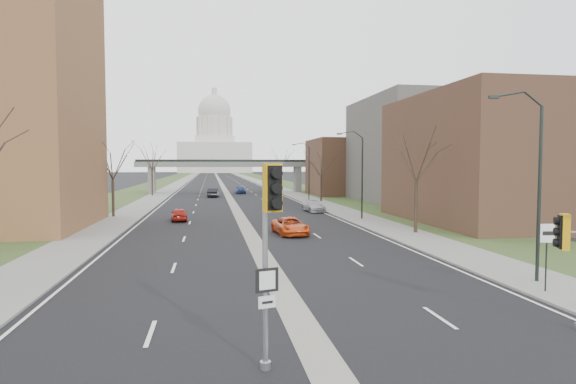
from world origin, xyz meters
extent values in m
plane|color=black|center=(0.00, 0.00, 0.00)|extent=(700.00, 700.00, 0.00)
cube|color=black|center=(0.00, 150.00, 0.01)|extent=(20.00, 600.00, 0.01)
cube|color=gray|center=(0.00, 150.00, 0.00)|extent=(1.20, 600.00, 0.02)
cube|color=gray|center=(12.00, 150.00, 0.06)|extent=(4.00, 600.00, 0.12)
cube|color=gray|center=(-12.00, 150.00, 0.06)|extent=(4.00, 600.00, 0.12)
cube|color=#2C3F1D|center=(18.00, 150.00, 0.05)|extent=(8.00, 600.00, 0.10)
cube|color=#2C3F1D|center=(-18.00, 150.00, 0.05)|extent=(8.00, 600.00, 0.10)
cube|color=brown|center=(24.00, 28.00, 6.00)|extent=(16.00, 20.00, 12.00)
cube|color=#5E5B56|center=(28.00, 52.00, 7.50)|extent=(18.00, 22.00, 15.00)
cube|color=brown|center=(22.00, 70.00, 5.00)|extent=(14.00, 14.00, 10.00)
cube|color=slate|center=(-14.00, 80.00, 2.50)|extent=(1.20, 2.50, 5.00)
cube|color=slate|center=(14.00, 80.00, 2.50)|extent=(1.20, 2.50, 5.00)
cube|color=slate|center=(0.00, 80.00, 5.50)|extent=(34.00, 3.00, 1.00)
cube|color=black|center=(0.00, 80.00, 6.20)|extent=(34.00, 0.15, 0.50)
cube|color=beige|center=(0.00, 320.00, 10.00)|extent=(48.00, 42.00, 20.00)
cube|color=beige|center=(0.00, 320.00, 22.00)|extent=(26.00, 26.00, 5.00)
cylinder|color=beige|center=(0.00, 320.00, 31.00)|extent=(22.00, 22.00, 14.00)
sphere|color=beige|center=(0.00, 320.00, 42.00)|extent=(22.00, 22.00, 22.00)
cylinder|color=beige|center=(0.00, 320.00, 53.50)|extent=(3.60, 3.60, 4.50)
cylinder|color=black|center=(11.80, 6.00, 4.12)|extent=(0.16, 0.16, 8.00)
cube|color=black|center=(9.50, 6.00, 8.47)|extent=(0.45, 0.18, 0.14)
cylinder|color=black|center=(11.80, 32.00, 4.12)|extent=(0.16, 0.16, 8.00)
cube|color=black|center=(9.50, 32.00, 8.47)|extent=(0.45, 0.18, 0.14)
cylinder|color=black|center=(11.80, 58.00, 4.12)|extent=(0.16, 0.16, 8.00)
cube|color=black|center=(9.50, 58.00, 8.47)|extent=(0.45, 0.18, 0.14)
cylinder|color=#382B21|center=(-13.00, 38.00, 2.00)|extent=(0.28, 0.28, 3.75)
cylinder|color=#382B21|center=(-13.00, 72.00, 2.25)|extent=(0.28, 0.28, 4.25)
cylinder|color=#382B21|center=(13.00, 22.00, 2.12)|extent=(0.28, 0.28, 4.00)
cylinder|color=#382B21|center=(13.00, 55.00, 1.87)|extent=(0.28, 0.28, 3.50)
cylinder|color=#382B21|center=(13.00, 95.00, 2.25)|extent=(0.28, 0.28, 4.25)
cylinder|color=gray|center=(-1.62, -1.27, 2.77)|extent=(0.15, 0.15, 5.54)
cylinder|color=gray|center=(-1.62, -1.27, 0.11)|extent=(0.30, 0.30, 0.21)
cube|color=#CB900B|center=(-1.49, -1.78, 4.90)|extent=(0.54, 0.53, 1.23)
cube|color=black|center=(-1.62, -1.27, 2.45)|extent=(0.63, 0.21, 0.64)
cube|color=silver|center=(-1.62, -1.27, 1.87)|extent=(0.47, 0.16, 0.32)
cube|color=#CB900B|center=(8.54, 0.35, 3.25)|extent=(0.56, 0.57, 1.21)
cylinder|color=black|center=(10.95, 4.31, 1.36)|extent=(0.07, 0.07, 2.48)
cube|color=silver|center=(10.95, 4.31, 2.60)|extent=(0.62, 0.09, 0.79)
imported|color=maroon|center=(-6.07, 33.86, 0.64)|extent=(1.82, 3.87, 1.28)
imported|color=black|center=(-2.59, 67.91, 0.77)|extent=(2.04, 4.78, 1.53)
imported|color=#D44A16|center=(3.12, 23.18, 0.67)|extent=(2.63, 4.97, 1.33)
imported|color=#A3A3AA|center=(8.78, 40.68, 0.65)|extent=(2.32, 4.66, 1.30)
imported|color=navy|center=(2.52, 76.64, 0.73)|extent=(1.89, 4.37, 1.47)
camera|label=1|loc=(-3.03, -13.79, 5.49)|focal=30.00mm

